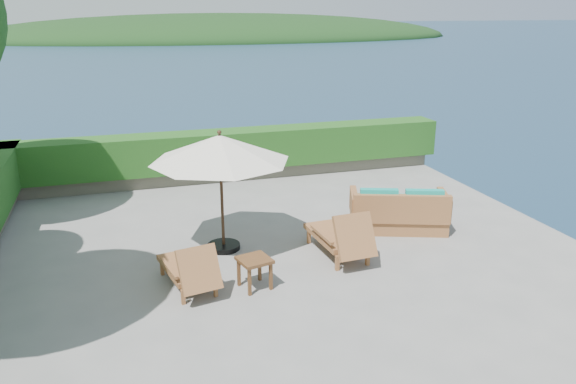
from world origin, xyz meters
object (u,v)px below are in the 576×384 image
object	(u,v)px
patio_umbrella	(220,150)
lounge_left	(190,268)
side_table	(254,264)
wicker_loveseat	(398,213)
lounge_right	(341,236)

from	to	relation	value
patio_umbrella	lounge_left	world-z (taller)	patio_umbrella
side_table	wicker_loveseat	world-z (taller)	wicker_loveseat
patio_umbrella	lounge_right	bearing A→B (deg)	-26.56
wicker_loveseat	side_table	bearing A→B (deg)	-134.90
patio_umbrella	side_table	xyz separation A→B (m)	(0.20, -1.75, -1.57)
patio_umbrella	lounge_right	xyz separation A→B (m)	(2.06, -1.03, -1.58)
patio_umbrella	lounge_left	distance (m)	2.35
lounge_right	side_table	distance (m)	1.99
patio_umbrella	wicker_loveseat	xyz separation A→B (m)	(3.76, -0.08, -1.63)
lounge_right	lounge_left	bearing A→B (deg)	-175.00
side_table	wicker_loveseat	bearing A→B (deg)	25.09
lounge_left	side_table	bearing A→B (deg)	-25.97
side_table	lounge_right	bearing A→B (deg)	21.22
lounge_right	side_table	xyz separation A→B (m)	(-1.85, -0.72, 0.02)
side_table	wicker_loveseat	size ratio (longest dim) A/B	0.27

